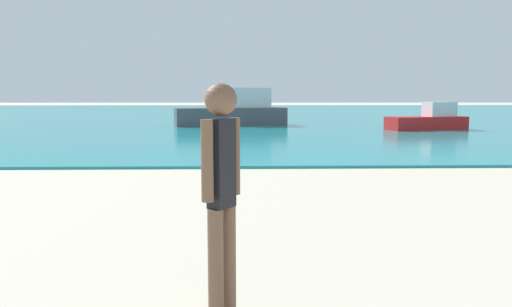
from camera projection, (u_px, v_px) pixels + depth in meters
The scene contains 4 objects.
water at pixel (246, 114), 40.35m from camera, with size 160.00×60.00×0.06m, color teal.
person_standing at pixel (222, 189), 3.37m from camera, with size 0.25×0.33×1.65m.
boat_near at pixel (429, 120), 21.53m from camera, with size 3.69×2.01×1.20m.
boat_far at pixel (234, 112), 24.57m from camera, with size 5.65×2.84×1.84m.
Camera 1 is at (-0.33, 4.28, 1.58)m, focal length 34.79 mm.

